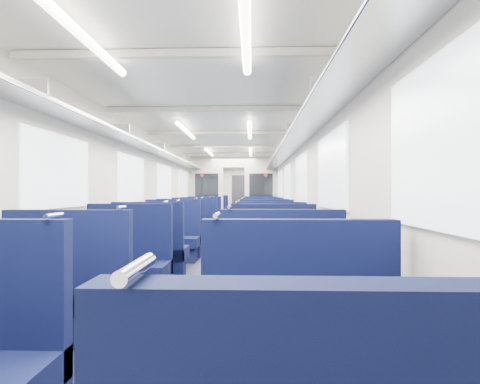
{
  "coord_description": "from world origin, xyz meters",
  "views": [
    {
      "loc": [
        0.59,
        -8.97,
        1.21
      ],
      "look_at": [
        0.21,
        2.88,
        1.2
      ],
      "focal_mm": 28.07,
      "sensor_mm": 36.0,
      "label": 1
    }
  ],
  "objects_px": {
    "seat_16": "(199,224)",
    "seat_21": "(259,217)",
    "seat_3": "(303,377)",
    "seat_18": "(204,221)",
    "bulkhead": "(234,191)",
    "seat_20": "(212,216)",
    "seat_7": "(273,270)",
    "seat_11": "(266,242)",
    "seat_17": "(261,225)",
    "seat_22": "(215,214)",
    "seat_10": "(171,241)",
    "seat_13": "(264,235)",
    "seat_23": "(258,215)",
    "seat_19": "(260,221)",
    "seat_4": "(76,299)",
    "end_door": "(240,196)",
    "seat_12": "(182,234)",
    "seat_9": "(269,254)",
    "seat_8": "(150,254)",
    "seat_6": "(126,269)",
    "seat_14": "(192,229)",
    "seat_5": "(281,297)",
    "seat_15": "(262,230)"
  },
  "relations": [
    {
      "from": "seat_10",
      "to": "seat_4",
      "type": "bearing_deg",
      "value": -90.0
    },
    {
      "from": "seat_17",
      "to": "seat_22",
      "type": "distance_m",
      "value": 4.73
    },
    {
      "from": "seat_7",
      "to": "seat_13",
      "type": "relative_size",
      "value": 1.0
    },
    {
      "from": "seat_14",
      "to": "seat_23",
      "type": "bearing_deg",
      "value": 72.91
    },
    {
      "from": "seat_15",
      "to": "seat_19",
      "type": "relative_size",
      "value": 1.0
    },
    {
      "from": "seat_11",
      "to": "seat_17",
      "type": "relative_size",
      "value": 1.0
    },
    {
      "from": "seat_14",
      "to": "seat_5",
      "type": "bearing_deg",
      "value": -73.6
    },
    {
      "from": "bulkhead",
      "to": "seat_16",
      "type": "distance_m",
      "value": 2.42
    },
    {
      "from": "seat_7",
      "to": "seat_11",
      "type": "distance_m",
      "value": 2.35
    },
    {
      "from": "seat_12",
      "to": "seat_16",
      "type": "distance_m",
      "value": 2.4
    },
    {
      "from": "seat_22",
      "to": "seat_10",
      "type": "bearing_deg",
      "value": -90.0
    },
    {
      "from": "seat_6",
      "to": "seat_12",
      "type": "relative_size",
      "value": 1.0
    },
    {
      "from": "seat_9",
      "to": "seat_13",
      "type": "distance_m",
      "value": 2.27
    },
    {
      "from": "seat_12",
      "to": "seat_4",
      "type": "bearing_deg",
      "value": -90.0
    },
    {
      "from": "seat_16",
      "to": "seat_21",
      "type": "distance_m",
      "value": 3.49
    },
    {
      "from": "seat_3",
      "to": "seat_4",
      "type": "xyz_separation_m",
      "value": [
        -1.66,
        1.22,
        0.0
      ]
    },
    {
      "from": "seat_9",
      "to": "seat_3",
      "type": "bearing_deg",
      "value": -90.0
    },
    {
      "from": "seat_11",
      "to": "seat_12",
      "type": "distance_m",
      "value": 1.98
    },
    {
      "from": "seat_21",
      "to": "seat_15",
      "type": "bearing_deg",
      "value": -90.0
    },
    {
      "from": "seat_18",
      "to": "seat_8",
      "type": "bearing_deg",
      "value": -90.0
    },
    {
      "from": "seat_14",
      "to": "seat_16",
      "type": "relative_size",
      "value": 1.0
    },
    {
      "from": "seat_4",
      "to": "seat_18",
      "type": "xyz_separation_m",
      "value": [
        0.0,
        8.06,
        0.0
      ]
    },
    {
      "from": "end_door",
      "to": "seat_12",
      "type": "bearing_deg",
      "value": -94.61
    },
    {
      "from": "seat_18",
      "to": "seat_23",
      "type": "relative_size",
      "value": 1.0
    },
    {
      "from": "seat_7",
      "to": "seat_23",
      "type": "bearing_deg",
      "value": 90.0
    },
    {
      "from": "seat_20",
      "to": "bulkhead",
      "type": "bearing_deg",
      "value": -53.43
    },
    {
      "from": "seat_17",
      "to": "seat_23",
      "type": "xyz_separation_m",
      "value": [
        0.0,
        4.26,
        0.0
      ]
    },
    {
      "from": "seat_4",
      "to": "seat_11",
      "type": "xyz_separation_m",
      "value": [
        1.66,
        3.55,
        0.0
      ]
    },
    {
      "from": "seat_21",
      "to": "seat_23",
      "type": "distance_m",
      "value": 1.07
    },
    {
      "from": "seat_12",
      "to": "seat_14",
      "type": "bearing_deg",
      "value": 90.0
    },
    {
      "from": "seat_8",
      "to": "seat_13",
      "type": "bearing_deg",
      "value": 54.1
    },
    {
      "from": "seat_4",
      "to": "seat_17",
      "type": "bearing_deg",
      "value": 76.48
    },
    {
      "from": "seat_18",
      "to": "seat_21",
      "type": "distance_m",
      "value": 2.62
    },
    {
      "from": "seat_10",
      "to": "seat_19",
      "type": "xyz_separation_m",
      "value": [
        1.66,
        4.53,
        0.0
      ]
    },
    {
      "from": "bulkhead",
      "to": "seat_20",
      "type": "distance_m",
      "value": 1.65
    },
    {
      "from": "seat_11",
      "to": "seat_19",
      "type": "height_order",
      "value": "same"
    },
    {
      "from": "seat_4",
      "to": "seat_10",
      "type": "xyz_separation_m",
      "value": [
        0.0,
        3.58,
        0.0
      ]
    },
    {
      "from": "seat_7",
      "to": "seat_23",
      "type": "height_order",
      "value": "same"
    },
    {
      "from": "seat_10",
      "to": "seat_20",
      "type": "bearing_deg",
      "value": 90.0
    },
    {
      "from": "bulkhead",
      "to": "seat_11",
      "type": "distance_m",
      "value": 5.69
    },
    {
      "from": "seat_17",
      "to": "seat_23",
      "type": "relative_size",
      "value": 1.0
    },
    {
      "from": "seat_11",
      "to": "seat_20",
      "type": "distance_m",
      "value": 6.88
    },
    {
      "from": "seat_3",
      "to": "seat_16",
      "type": "xyz_separation_m",
      "value": [
        -1.66,
        8.24,
        0.0
      ]
    },
    {
      "from": "seat_23",
      "to": "seat_21",
      "type": "bearing_deg",
      "value": -90.0
    },
    {
      "from": "bulkhead",
      "to": "seat_6",
      "type": "distance_m",
      "value": 8.0
    },
    {
      "from": "seat_11",
      "to": "seat_18",
      "type": "xyz_separation_m",
      "value": [
        -1.66,
        4.51,
        0.0
      ]
    },
    {
      "from": "seat_3",
      "to": "seat_11",
      "type": "relative_size",
      "value": 1.0
    },
    {
      "from": "seat_7",
      "to": "seat_9",
      "type": "bearing_deg",
      "value": 90.0
    },
    {
      "from": "seat_17",
      "to": "end_door",
      "type": "bearing_deg",
      "value": 95.91
    },
    {
      "from": "seat_10",
      "to": "seat_11",
      "type": "xyz_separation_m",
      "value": [
        1.66,
        -0.03,
        0.0
      ]
    }
  ]
}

